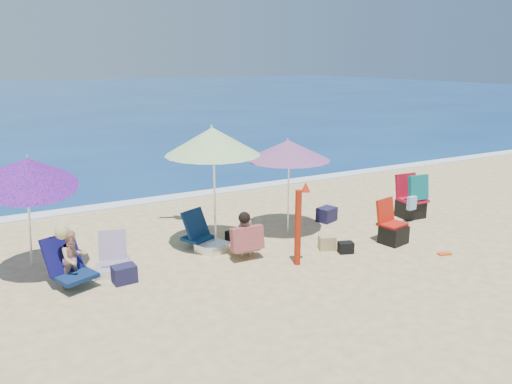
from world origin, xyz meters
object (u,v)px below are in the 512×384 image
camp_chair_left (392,230)px  person_center (246,236)px  camp_chair_right (411,202)px  person_left (72,258)px  umbrella_blue (27,172)px  chair_rainbow (112,263)px  umbrella_striped (213,141)px  furled_umbrella (299,220)px  chair_navy (205,240)px  umbrella_turquoise (288,150)px

camp_chair_left → person_center: (-2.84, 0.67, 0.17)m
camp_chair_right → person_left: bearing=-179.6°
camp_chair_left → camp_chair_right: 1.81m
umbrella_blue → chair_rainbow: bearing=-26.3°
umbrella_striped → camp_chair_left: size_ratio=2.77×
umbrella_striped → furled_umbrella: size_ratio=1.57×
umbrella_striped → umbrella_blue: size_ratio=1.09×
chair_navy → camp_chair_right: bearing=-4.8°
umbrella_turquoise → chair_navy: umbrella_turquoise is taller
umbrella_striped → umbrella_blue: (-3.06, 0.28, -0.28)m
chair_rainbow → camp_chair_left: size_ratio=0.89×
umbrella_striped → camp_chair_right: bearing=-5.2°
umbrella_blue → person_center: umbrella_blue is taller
umbrella_striped → person_left: umbrella_striped is taller
furled_umbrella → camp_chair_right: 3.84m
chair_rainbow → person_left: 0.74m
furled_umbrella → camp_chair_left: furled_umbrella is taller
chair_navy → camp_chair_right: 4.83m
umbrella_turquoise → chair_navy: bearing=-175.8°
umbrella_blue → chair_rainbow: (1.08, -0.53, -1.57)m
umbrella_striped → person_left: (-2.63, -0.47, -1.56)m
furled_umbrella → chair_rainbow: (-2.92, 1.19, -0.63)m
chair_navy → chair_rainbow: 1.80m
umbrella_turquoise → umbrella_striped: (-1.68, -0.12, 0.32)m
chair_rainbow → person_center: bearing=-12.5°
umbrella_striped → person_center: umbrella_striped is taller
umbrella_striped → camp_chair_left: bearing=-24.5°
chair_navy → person_left: size_ratio=0.94×
furled_umbrella → umbrella_blue: bearing=156.7°
furled_umbrella → chair_navy: 1.93m
furled_umbrella → camp_chair_left: 2.24m
umbrella_blue → chair_navy: 3.27m
furled_umbrella → person_center: bearing=134.0°
chair_navy → camp_chair_left: camp_chair_left is taller
umbrella_turquoise → umbrella_blue: 4.74m
camp_chair_left → umbrella_blue: bearing=164.6°
umbrella_blue → person_left: 1.54m
umbrella_striped → chair_navy: size_ratio=2.42×
umbrella_blue → person_center: 3.73m
camp_chair_right → person_left: person_left is taller
camp_chair_right → person_center: 4.36m
chair_navy → person_left: person_left is taller
umbrella_blue → umbrella_striped: bearing=-5.3°
umbrella_striped → person_center: 1.79m
umbrella_striped → person_center: (0.27, -0.75, -1.60)m
umbrella_striped → furled_umbrella: (0.94, -1.44, -1.22)m
umbrella_blue → furled_umbrella: umbrella_blue is taller
umbrella_blue → camp_chair_left: 6.57m
chair_rainbow → person_center: (2.25, -0.50, 0.25)m
person_center → umbrella_blue: bearing=162.8°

